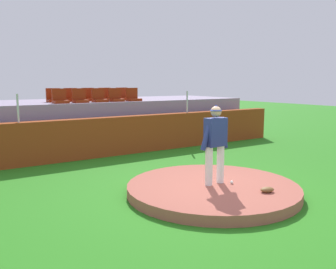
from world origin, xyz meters
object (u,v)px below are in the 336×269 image
stadium_chair_4 (133,97)px  stadium_chair_1 (80,98)px  stadium_chair_7 (89,97)px  stadium_chair_9 (123,96)px  fielding_glove (267,190)px  stadium_chair_5 (54,98)px  stadium_chair_8 (106,96)px  stadium_chair_3 (116,97)px  pitcher (215,139)px  stadium_chair_6 (71,97)px  baseball (232,182)px  stadium_chair_2 (99,98)px  stadium_chair_0 (60,99)px

stadium_chair_4 → stadium_chair_1: bearing=-0.5°
stadium_chair_7 → stadium_chair_9: same height
fielding_glove → stadium_chair_5: stadium_chair_5 is taller
stadium_chair_5 → stadium_chair_9: (2.80, 0.03, 0.00)m
stadium_chair_4 → stadium_chair_8: (-0.72, 0.93, 0.00)m
stadium_chair_3 → stadium_chair_7: 1.14m
pitcher → stadium_chair_6: 7.31m
fielding_glove → stadium_chair_4: stadium_chair_4 is taller
stadium_chair_5 → pitcher: bearing=101.2°
pitcher → baseball: (0.32, -0.22, -0.99)m
stadium_chair_3 → stadium_chair_9: (0.75, 0.91, 0.00)m
pitcher → fielding_glove: 1.53m
stadium_chair_5 → stadium_chair_7: same height
fielding_glove → stadium_chair_2: stadium_chair_2 is taller
baseball → stadium_chair_6: size_ratio=0.15×
fielding_glove → stadium_chair_9: (0.87, 8.33, 1.64)m
stadium_chair_8 → stadium_chair_9: 0.76m
stadium_chair_3 → stadium_chair_7: bearing=-51.9°
baseball → stadium_chair_2: stadium_chair_2 is taller
pitcher → stadium_chair_5: 7.39m
stadium_chair_0 → stadium_chair_2: 1.43m
stadium_chair_4 → stadium_chair_8: size_ratio=1.00×
fielding_glove → stadium_chair_5: (-1.93, 8.30, 1.64)m
fielding_glove → stadium_chair_1: bearing=-65.8°
baseball → stadium_chair_9: size_ratio=0.15×
stadium_chair_7 → stadium_chair_6: bearing=0.5°
pitcher → stadium_chair_2: bearing=87.2°
stadium_chair_4 → stadium_chair_9: same height
stadium_chair_5 → fielding_glove: bearing=103.1°
baseball → stadium_chair_4: 6.83m
pitcher → baseball: bearing=-38.2°
stadium_chair_2 → stadium_chair_7: same height
baseball → stadium_chair_5: size_ratio=0.15×
stadium_chair_0 → stadium_chair_4: size_ratio=1.00×
stadium_chair_1 → stadium_chair_5: bearing=-53.2°
fielding_glove → stadium_chair_7: stadium_chair_7 is taller
stadium_chair_3 → stadium_chair_5: size_ratio=1.00×
fielding_glove → stadium_chair_6: size_ratio=0.60×
stadium_chair_6 → baseball: bearing=98.4°
pitcher → stadium_chair_0: size_ratio=3.54×
stadium_chair_5 → stadium_chair_4: bearing=161.9°
stadium_chair_6 → stadium_chair_2: bearing=130.2°
baseball → stadium_chair_9: stadium_chair_9 is taller
stadium_chair_3 → stadium_chair_5: bearing=-23.1°
stadium_chair_2 → stadium_chair_5: same height
stadium_chair_0 → stadium_chair_8: bearing=-156.4°
stadium_chair_0 → stadium_chair_3: (2.09, 0.01, 0.00)m
fielding_glove → stadium_chair_3: stadium_chair_3 is taller
stadium_chair_0 → stadium_chair_2: bearing=-179.2°
fielding_glove → stadium_chair_2: size_ratio=0.60×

